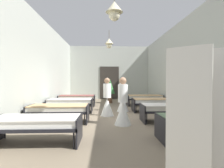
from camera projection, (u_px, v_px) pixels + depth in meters
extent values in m
cube|color=#7A6B56|center=(114.00, 117.00, 6.80)|extent=(6.37, 13.36, 0.10)
cube|color=#B2B7AD|center=(109.00, 73.00, 13.23)|extent=(6.17, 0.20, 3.91)
cube|color=#B2B7AD|center=(34.00, 65.00, 6.63)|extent=(0.20, 12.76, 3.91)
cube|color=#B2B7AD|center=(191.00, 65.00, 6.88)|extent=(0.20, 12.76, 3.91)
cube|color=#2D2823|center=(109.00, 83.00, 13.13)|extent=(1.40, 0.06, 2.40)
cone|color=beige|center=(114.00, 7.00, 4.50)|extent=(0.44, 0.44, 0.28)
sphere|color=beige|center=(114.00, 15.00, 4.50)|extent=(0.28, 0.28, 0.28)
cylinder|color=brown|center=(109.00, 34.00, 8.95)|extent=(0.02, 0.02, 0.40)
cone|color=beige|center=(109.00, 41.00, 8.96)|extent=(0.44, 0.44, 0.28)
sphere|color=beige|center=(109.00, 46.00, 8.96)|extent=(0.28, 0.28, 0.28)
cylinder|color=black|center=(5.00, 131.00, 4.19)|extent=(0.03, 0.03, 0.34)
cylinder|color=black|center=(74.00, 140.00, 3.55)|extent=(0.03, 0.03, 0.34)
cylinder|color=black|center=(79.00, 130.00, 4.27)|extent=(0.03, 0.03, 0.34)
cube|color=black|center=(36.00, 126.00, 3.87)|extent=(1.90, 0.84, 0.07)
cube|color=black|center=(79.00, 130.00, 3.91)|extent=(0.04, 0.84, 0.57)
cube|color=white|center=(36.00, 121.00, 3.86)|extent=(1.82, 0.78, 0.14)
cube|color=beige|center=(36.00, 117.00, 3.86)|extent=(1.86, 0.82, 0.02)
cylinder|color=black|center=(169.00, 139.00, 3.62)|extent=(0.03, 0.03, 0.34)
cylinder|color=black|center=(158.00, 129.00, 4.34)|extent=(0.03, 0.03, 0.34)
cube|color=black|center=(201.00, 124.00, 4.02)|extent=(1.90, 0.84, 0.07)
cube|color=black|center=(160.00, 129.00, 3.98)|extent=(0.04, 0.84, 0.57)
cube|color=white|center=(201.00, 120.00, 4.01)|extent=(1.82, 0.78, 0.14)
cube|color=slate|center=(201.00, 116.00, 4.01)|extent=(1.86, 0.82, 0.02)
cylinder|color=black|center=(27.00, 120.00, 5.37)|extent=(0.03, 0.03, 0.34)
cylinder|color=black|center=(36.00, 115.00, 6.09)|extent=(0.03, 0.03, 0.34)
cylinder|color=black|center=(85.00, 120.00, 5.44)|extent=(0.03, 0.03, 0.34)
cylinder|color=black|center=(87.00, 115.00, 6.16)|extent=(0.03, 0.03, 0.34)
cube|color=black|center=(59.00, 111.00, 5.76)|extent=(1.90, 0.84, 0.07)
cube|color=black|center=(30.00, 114.00, 5.73)|extent=(0.04, 0.84, 0.57)
cube|color=black|center=(88.00, 114.00, 5.80)|extent=(0.04, 0.84, 0.57)
cube|color=silver|center=(59.00, 108.00, 5.76)|extent=(1.82, 0.78, 0.14)
cube|color=tan|center=(59.00, 105.00, 5.76)|extent=(1.86, 0.82, 0.02)
cylinder|color=black|center=(147.00, 119.00, 5.52)|extent=(0.03, 0.03, 0.34)
cylinder|color=black|center=(142.00, 115.00, 6.24)|extent=(0.03, 0.03, 0.34)
cylinder|color=black|center=(201.00, 118.00, 5.59)|extent=(0.03, 0.03, 0.34)
cylinder|color=black|center=(190.00, 114.00, 6.31)|extent=(0.03, 0.03, 0.34)
cube|color=black|center=(170.00, 110.00, 5.91)|extent=(1.90, 0.84, 0.07)
cube|color=black|center=(142.00, 113.00, 5.88)|extent=(0.04, 0.84, 0.57)
cube|color=black|center=(197.00, 113.00, 5.95)|extent=(0.04, 0.84, 0.57)
cube|color=silver|center=(170.00, 107.00, 5.91)|extent=(1.82, 0.78, 0.14)
cube|color=beige|center=(170.00, 105.00, 5.91)|extent=(1.86, 0.82, 0.02)
cylinder|color=black|center=(47.00, 110.00, 7.27)|extent=(0.03, 0.03, 0.34)
cylinder|color=black|center=(52.00, 107.00, 7.99)|extent=(0.03, 0.03, 0.34)
cylinder|color=black|center=(90.00, 109.00, 7.34)|extent=(0.03, 0.03, 0.34)
cylinder|color=black|center=(91.00, 107.00, 8.06)|extent=(0.03, 0.03, 0.34)
cube|color=black|center=(70.00, 103.00, 7.66)|extent=(1.90, 0.84, 0.07)
cube|color=black|center=(48.00, 106.00, 7.63)|extent=(0.04, 0.84, 0.57)
cube|color=black|center=(92.00, 105.00, 7.70)|extent=(0.04, 0.84, 0.57)
cube|color=white|center=(70.00, 101.00, 7.66)|extent=(1.82, 0.78, 0.14)
cube|color=beige|center=(70.00, 99.00, 7.66)|extent=(1.86, 0.82, 0.02)
cylinder|color=black|center=(136.00, 109.00, 7.42)|extent=(0.03, 0.03, 0.34)
cylinder|color=black|center=(133.00, 107.00, 8.14)|extent=(0.03, 0.03, 0.34)
cylinder|color=black|center=(177.00, 109.00, 7.49)|extent=(0.03, 0.03, 0.34)
cylinder|color=black|center=(171.00, 106.00, 8.21)|extent=(0.03, 0.03, 0.34)
cube|color=black|center=(154.00, 103.00, 7.81)|extent=(1.90, 0.84, 0.07)
cube|color=black|center=(133.00, 105.00, 7.78)|extent=(0.04, 0.84, 0.57)
cube|color=black|center=(175.00, 105.00, 7.85)|extent=(0.04, 0.84, 0.57)
cube|color=white|center=(154.00, 101.00, 7.81)|extent=(1.82, 0.78, 0.14)
cube|color=tan|center=(154.00, 99.00, 7.81)|extent=(1.86, 0.82, 0.02)
cylinder|color=black|center=(59.00, 104.00, 9.17)|extent=(0.03, 0.03, 0.34)
cylinder|color=black|center=(62.00, 102.00, 9.89)|extent=(0.03, 0.03, 0.34)
cylinder|color=black|center=(93.00, 103.00, 9.24)|extent=(0.03, 0.03, 0.34)
cylinder|color=black|center=(94.00, 102.00, 9.96)|extent=(0.03, 0.03, 0.34)
cube|color=black|center=(77.00, 99.00, 9.56)|extent=(1.90, 0.84, 0.07)
cube|color=black|center=(60.00, 101.00, 9.52)|extent=(0.04, 0.84, 0.57)
cube|color=black|center=(94.00, 100.00, 9.60)|extent=(0.04, 0.84, 0.57)
cube|color=silver|center=(77.00, 97.00, 9.56)|extent=(1.82, 0.78, 0.14)
cube|color=#8C4C47|center=(77.00, 95.00, 9.56)|extent=(1.86, 0.82, 0.02)
cylinder|color=black|center=(130.00, 103.00, 9.32)|extent=(0.03, 0.03, 0.34)
cylinder|color=black|center=(128.00, 102.00, 10.04)|extent=(0.03, 0.03, 0.34)
cylinder|color=black|center=(162.00, 103.00, 9.39)|extent=(0.03, 0.03, 0.34)
cylinder|color=black|center=(158.00, 102.00, 10.11)|extent=(0.03, 0.03, 0.34)
cube|color=black|center=(145.00, 99.00, 9.71)|extent=(1.90, 0.84, 0.07)
cube|color=black|center=(128.00, 100.00, 9.67)|extent=(0.04, 0.84, 0.57)
cube|color=black|center=(161.00, 100.00, 9.75)|extent=(0.04, 0.84, 0.57)
cube|color=silver|center=(145.00, 97.00, 9.71)|extent=(1.82, 0.78, 0.14)
cube|color=tan|center=(145.00, 95.00, 9.71)|extent=(1.86, 0.82, 0.02)
cone|color=white|center=(123.00, 103.00, 7.86)|extent=(0.52, 0.52, 0.70)
cylinder|color=white|center=(123.00, 89.00, 7.85)|extent=(0.30, 0.30, 0.55)
sphere|color=#846047|center=(123.00, 81.00, 7.84)|extent=(0.22, 0.22, 0.22)
cone|color=white|center=(123.00, 79.00, 7.84)|extent=(0.18, 0.18, 0.10)
cone|color=white|center=(107.00, 107.00, 6.88)|extent=(0.52, 0.52, 0.70)
cylinder|color=white|center=(107.00, 91.00, 6.87)|extent=(0.30, 0.30, 0.55)
sphere|color=#846047|center=(107.00, 81.00, 6.86)|extent=(0.22, 0.22, 0.22)
cone|color=white|center=(107.00, 79.00, 6.86)|extent=(0.18, 0.18, 0.10)
cone|color=white|center=(123.00, 114.00, 5.46)|extent=(0.52, 0.52, 0.70)
cylinder|color=white|center=(123.00, 93.00, 5.45)|extent=(0.30, 0.30, 0.55)
sphere|color=#A87A5B|center=(123.00, 81.00, 5.44)|extent=(0.22, 0.22, 0.22)
cone|color=white|center=(123.00, 78.00, 5.44)|extent=(0.18, 0.18, 0.10)
cylinder|color=brown|center=(110.00, 100.00, 10.76)|extent=(0.32, 0.32, 0.38)
cylinder|color=brown|center=(110.00, 95.00, 10.75)|extent=(0.06, 0.06, 0.20)
cone|color=#2D6633|center=(110.00, 86.00, 10.74)|extent=(0.65, 0.65, 0.92)
cube|color=silver|center=(188.00, 134.00, 1.73)|extent=(0.35, 0.28, 1.70)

